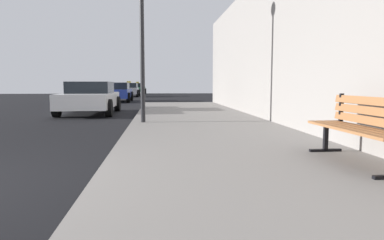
# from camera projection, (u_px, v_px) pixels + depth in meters

# --- Properties ---
(sidewalk) EXTENTS (4.00, 32.00, 0.15)m
(sidewalk) POSITION_uv_depth(u_px,v_px,m) (268.00, 180.00, 4.07)
(sidewalk) COLOR gray
(sidewalk) RESTS_ON ground_plane
(bench) EXTENTS (0.53, 1.81, 0.89)m
(bench) POSITION_uv_depth(u_px,v_px,m) (363.00, 124.00, 4.57)
(bench) COLOR brown
(bench) RESTS_ON sidewalk
(street_lamp) EXTENTS (0.36, 0.36, 4.11)m
(street_lamp) POSITION_uv_depth(u_px,v_px,m) (142.00, 15.00, 9.23)
(street_lamp) COLOR black
(street_lamp) RESTS_ON sidewalk
(car_white) EXTENTS (2.04, 4.17, 1.27)m
(car_white) POSITION_uv_depth(u_px,v_px,m) (90.00, 98.00, 13.81)
(car_white) COLOR white
(car_white) RESTS_ON ground_plane
(car_blue) EXTENTS (2.03, 4.12, 1.27)m
(car_blue) POSITION_uv_depth(u_px,v_px,m) (116.00, 92.00, 23.30)
(car_blue) COLOR #233899
(car_blue) RESTS_ON ground_plane
(car_silver) EXTENTS (1.95, 4.51, 1.43)m
(car_silver) POSITION_uv_depth(u_px,v_px,m) (129.00, 90.00, 32.79)
(car_silver) COLOR #B7B7BF
(car_silver) RESTS_ON ground_plane
(car_green) EXTENTS (1.99, 4.15, 1.43)m
(car_green) POSITION_uv_depth(u_px,v_px,m) (137.00, 88.00, 41.51)
(car_green) COLOR #196638
(car_green) RESTS_ON ground_plane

